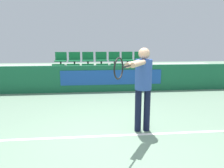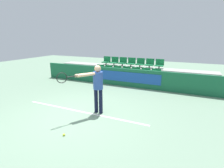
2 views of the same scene
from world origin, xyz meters
name	(u,v)px [view 2 (image 2 of 2)]	position (x,y,z in m)	size (l,w,h in m)	color
ground_plane	(77,116)	(0.00, 0.00, 0.00)	(30.00, 30.00, 0.00)	gray
court_baseline	(82,112)	(0.00, 0.33, 0.00)	(4.82, 0.08, 0.01)	white
barrier_wall	(122,77)	(0.01, 4.11, 0.48)	(9.85, 0.14, 0.95)	#19603D
bleacher_tier_front	(125,80)	(0.00, 4.64, 0.21)	(9.45, 0.91, 0.41)	#9E9E99
bleacher_tier_middle	(130,73)	(0.00, 5.56, 0.41)	(9.45, 0.91, 0.82)	#9E9E99
stadium_chair_0	(100,70)	(-1.68, 4.76, 0.65)	(0.47, 0.38, 0.52)	#333333
stadium_chair_1	(108,70)	(-1.12, 4.76, 0.65)	(0.47, 0.38, 0.52)	#333333
stadium_chair_2	(117,71)	(-0.56, 4.76, 0.65)	(0.47, 0.38, 0.52)	#333333
stadium_chair_3	(126,72)	(0.00, 4.76, 0.65)	(0.47, 0.38, 0.52)	#333333
stadium_chair_4	(135,73)	(0.56, 4.76, 0.65)	(0.47, 0.38, 0.52)	#333333
stadium_chair_5	(145,73)	(1.12, 4.76, 0.65)	(0.47, 0.38, 0.52)	#333333
stadium_chair_6	(156,74)	(1.68, 4.76, 0.65)	(0.47, 0.38, 0.52)	#333333
stadium_chair_7	(106,61)	(-1.68, 5.67, 1.06)	(0.47, 0.38, 0.52)	#333333
stadium_chair_8	(114,61)	(-1.12, 5.67, 1.06)	(0.47, 0.38, 0.52)	#333333
stadium_chair_9	(123,62)	(-0.56, 5.67, 1.06)	(0.47, 0.38, 0.52)	#333333
stadium_chair_10	(131,62)	(0.00, 5.67, 1.06)	(0.47, 0.38, 0.52)	#333333
stadium_chair_11	(140,63)	(0.56, 5.67, 1.06)	(0.47, 0.38, 0.52)	#333333
stadium_chair_12	(150,64)	(1.12, 5.67, 1.06)	(0.47, 0.38, 0.52)	#333333
stadium_chair_13	(159,64)	(1.68, 5.67, 1.06)	(0.47, 0.38, 0.52)	#333333
tennis_player	(96,84)	(0.52, 0.46, 1.04)	(0.88, 1.35, 1.67)	black
tennis_ball	(64,135)	(0.43, -1.18, 0.03)	(0.07, 0.07, 0.07)	#CCDB33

